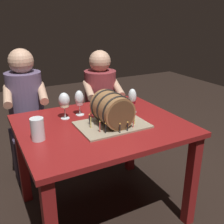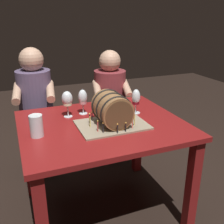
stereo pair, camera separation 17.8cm
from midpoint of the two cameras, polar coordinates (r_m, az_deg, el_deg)
ground_plane at (r=2.27m, az=-4.45°, el=-20.40°), size 8.00×8.00×0.00m
dining_table at (r=1.91m, az=-4.97°, el=-5.81°), size 1.14×0.95×0.76m
barrel_cake at (r=1.78m, az=-2.87°, el=0.18°), size 0.47×0.33×0.24m
wine_glass_rose at (r=1.99m, az=-9.69°, el=2.71°), size 0.07×0.07×0.19m
wine_glass_white at (r=1.94m, az=-12.97°, el=2.26°), size 0.08×0.08×0.20m
wine_glass_red at (r=2.02m, az=1.91°, el=3.10°), size 0.07×0.07×0.19m
beer_pint at (r=1.68m, az=-18.84°, el=-3.71°), size 0.08×0.08×0.14m
person_seated_left at (r=2.57m, az=-19.66°, el=-2.01°), size 0.39×0.48×1.21m
person_seated_right at (r=2.75m, az=-4.32°, el=0.21°), size 0.43×0.51×1.15m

